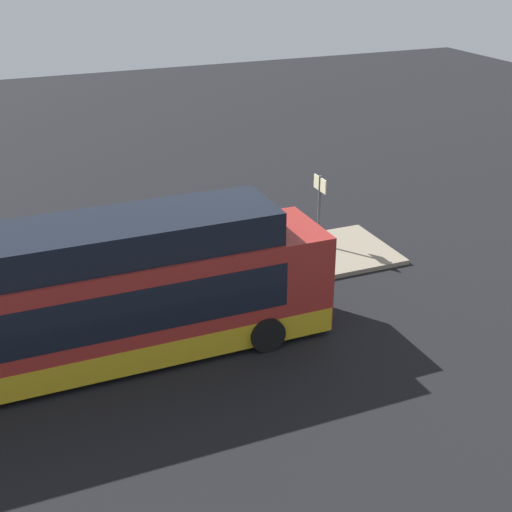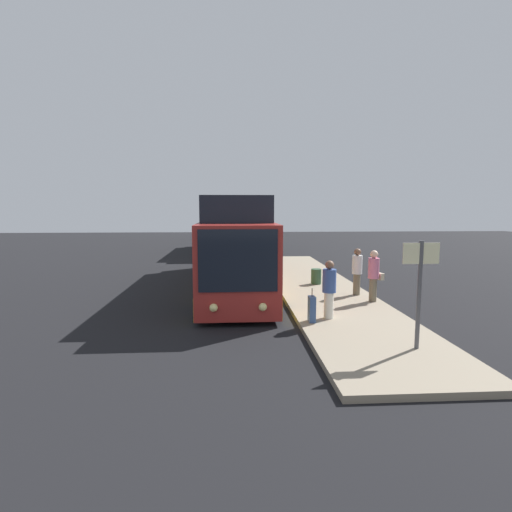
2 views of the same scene
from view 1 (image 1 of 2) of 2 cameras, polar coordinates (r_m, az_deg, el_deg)
ground at (r=19.50m, az=-10.29°, el=-7.48°), size 80.00×80.00×0.00m
platform at (r=22.28m, az=-12.28°, el=-3.06°), size 20.00×3.39×0.16m
bus_lead at (r=18.41m, az=-13.03°, el=-3.66°), size 12.43×2.83×3.81m
passenger_boarding at (r=23.63m, az=-5.78°, el=1.92°), size 0.46×0.61×1.80m
passenger_waiting at (r=22.50m, az=0.72°, el=0.69°), size 0.53×0.53×1.73m
passenger_with_bags at (r=23.16m, az=-8.15°, el=1.24°), size 0.41×0.41×1.75m
suitcase at (r=22.38m, az=2.07°, el=-1.03°), size 0.33×0.18×0.98m
sign_post at (r=24.49m, az=5.09°, el=4.46°), size 0.10×0.84×2.52m
trash_bin at (r=22.09m, az=-12.92°, el=-2.20°), size 0.44×0.44×0.65m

